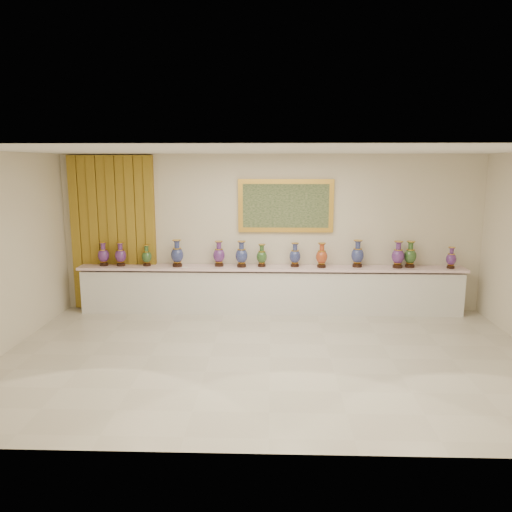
% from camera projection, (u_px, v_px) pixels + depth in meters
% --- Properties ---
extents(ground, '(8.00, 8.00, 0.00)m').
position_uv_depth(ground, '(270.00, 357.00, 7.38)').
color(ground, beige).
rests_on(ground, ground).
extents(room, '(8.00, 8.00, 8.00)m').
position_uv_depth(room, '(141.00, 229.00, 9.57)').
color(room, beige).
rests_on(room, ground).
extents(counter, '(7.28, 0.48, 0.90)m').
position_uv_depth(counter, '(271.00, 290.00, 9.53)').
color(counter, white).
rests_on(counter, ground).
extents(vase_0, '(0.22, 0.22, 0.45)m').
position_uv_depth(vase_0, '(103.00, 255.00, 9.49)').
color(vase_0, black).
rests_on(vase_0, counter).
extents(vase_1, '(0.28, 0.28, 0.45)m').
position_uv_depth(vase_1, '(121.00, 255.00, 9.47)').
color(vase_1, black).
rests_on(vase_1, counter).
extents(vase_2, '(0.23, 0.23, 0.41)m').
position_uv_depth(vase_2, '(147.00, 256.00, 9.47)').
color(vase_2, black).
rests_on(vase_2, counter).
extents(vase_3, '(0.26, 0.26, 0.51)m').
position_uv_depth(vase_3, '(177.00, 255.00, 9.40)').
color(vase_3, black).
rests_on(vase_3, counter).
extents(vase_4, '(0.23, 0.23, 0.48)m').
position_uv_depth(vase_4, '(219.00, 255.00, 9.44)').
color(vase_4, black).
rests_on(vase_4, counter).
extents(vase_5, '(0.29, 0.29, 0.49)m').
position_uv_depth(vase_5, '(242.00, 255.00, 9.37)').
color(vase_5, black).
rests_on(vase_5, counter).
extents(vase_6, '(0.26, 0.26, 0.43)m').
position_uv_depth(vase_6, '(262.00, 257.00, 9.41)').
color(vase_6, black).
rests_on(vase_6, counter).
extents(vase_7, '(0.21, 0.21, 0.45)m').
position_uv_depth(vase_7, '(295.00, 256.00, 9.40)').
color(vase_7, black).
rests_on(vase_7, counter).
extents(vase_8, '(0.22, 0.22, 0.47)m').
position_uv_depth(vase_8, '(322.00, 256.00, 9.32)').
color(vase_8, black).
rests_on(vase_8, counter).
extents(vase_9, '(0.31, 0.31, 0.51)m').
position_uv_depth(vase_9, '(358.00, 255.00, 9.37)').
color(vase_9, black).
rests_on(vase_9, counter).
extents(vase_10, '(0.28, 0.28, 0.50)m').
position_uv_depth(vase_10, '(398.00, 256.00, 9.29)').
color(vase_10, black).
rests_on(vase_10, counter).
extents(vase_11, '(0.24, 0.24, 0.50)m').
position_uv_depth(vase_11, '(410.00, 256.00, 9.33)').
color(vase_11, black).
rests_on(vase_11, counter).
extents(vase_12, '(0.21, 0.21, 0.40)m').
position_uv_depth(vase_12, '(451.00, 259.00, 9.25)').
color(vase_12, black).
rests_on(vase_12, counter).
extents(label_card, '(0.10, 0.06, 0.00)m').
position_uv_depth(label_card, '(185.00, 267.00, 9.36)').
color(label_card, white).
rests_on(label_card, counter).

